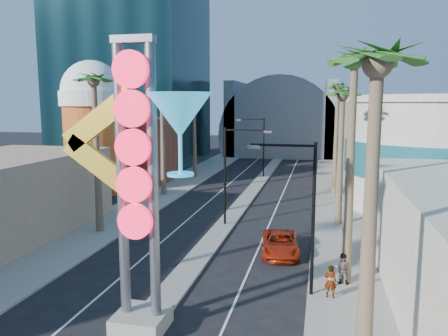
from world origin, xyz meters
TOP-DOWN VIEW (x-y plane):
  - sidewalk_west at (-9.50, 35.00)m, footprint 5.00×100.00m
  - sidewalk_east at (9.50, 35.00)m, footprint 5.00×100.00m
  - median at (0.00, 38.00)m, footprint 1.60×84.00m
  - hotel_tower at (-22.00, 52.00)m, footprint 20.00×20.00m
  - brick_filler_west at (-16.00, 38.00)m, footprint 10.00×10.00m
  - filler_east at (16.00, 48.00)m, footprint 10.00×20.00m
  - beer_mug at (-17.00, 30.00)m, footprint 7.00×7.00m
  - turquoise_building at (18.00, 30.00)m, footprint 16.60×16.60m
  - canopy at (0.00, 72.00)m, footprint 22.00×16.00m
  - neon_sign at (0.82, 2.96)m, footprint 6.53×2.60m
  - streetlight_0 at (0.55, 20.00)m, footprint 3.79×0.25m
  - streetlight_1 at (-0.55, 44.00)m, footprint 3.79×0.25m
  - streetlight_2 at (6.72, 8.00)m, footprint 3.45×0.25m
  - palm_1 at (-9.00, 16.00)m, footprint 2.40×2.40m
  - palm_2 at (-9.00, 30.00)m, footprint 2.40×2.40m
  - palm_3 at (-9.00, 42.00)m, footprint 2.40×2.40m
  - palm_4 at (9.00, 0.00)m, footprint 2.40×2.40m
  - palm_5 at (9.00, 10.00)m, footprint 2.40×2.40m
  - palm_6 at (9.00, 22.00)m, footprint 2.40×2.40m
  - palm_7 at (9.00, 34.00)m, footprint 2.40×2.40m
  - red_pickup at (5.04, 14.18)m, footprint 2.93×5.33m
  - pedestrian_a at (8.14, 7.79)m, footprint 0.66×0.48m
  - pedestrian_b at (8.79, 9.76)m, footprint 0.91×0.76m

SIDE VIEW (x-z plane):
  - sidewalk_west at x=-9.50m, z-range 0.00..0.15m
  - sidewalk_east at x=9.50m, z-range 0.00..0.15m
  - median at x=0.00m, z-range 0.00..0.15m
  - red_pickup at x=5.04m, z-range 0.00..1.41m
  - pedestrian_a at x=8.14m, z-range 0.15..1.84m
  - pedestrian_b at x=8.79m, z-range 0.15..1.84m
  - brick_filler_west at x=-16.00m, z-range 0.00..8.00m
  - canopy at x=0.00m, z-range -6.69..15.31m
  - streetlight_2 at x=6.72m, z-range 0.83..8.83m
  - streetlight_0 at x=0.55m, z-range 0.88..8.88m
  - streetlight_1 at x=-0.55m, z-range 0.88..8.88m
  - filler_east at x=16.00m, z-range 0.00..10.00m
  - turquoise_building at x=18.00m, z-range -0.05..10.55m
  - neon_sign at x=0.82m, z-range 1.03..13.58m
  - beer_mug at x=-17.00m, z-range 0.59..15.09m
  - palm_2 at x=-9.00m, z-range 3.88..15.08m
  - palm_3 at x=-9.00m, z-range 3.88..15.08m
  - palm_6 at x=9.00m, z-range 4.08..15.78m
  - palm_4 at x=9.00m, z-range 4.28..16.48m
  - palm_1 at x=-9.00m, z-range 4.47..17.17m
  - palm_7 at x=9.00m, z-range 4.47..17.17m
  - palm_5 at x=9.00m, z-range 4.67..17.87m
  - hotel_tower at x=-22.00m, z-range 0.00..50.00m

